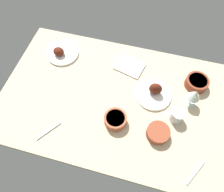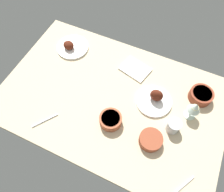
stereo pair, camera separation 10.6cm
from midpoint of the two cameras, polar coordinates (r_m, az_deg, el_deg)
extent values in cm
cube|color=#C6B28E|center=(132.29, 2.30, -1.01)|extent=(140.00, 90.00, 4.00)
cylinder|color=white|center=(155.31, -8.78, 12.98)|extent=(22.54, 22.54, 1.60)
ellipsoid|color=#511E11|center=(152.11, -9.85, 13.44)|extent=(7.58, 6.50, 6.00)
cylinder|color=white|center=(132.09, 13.67, -1.53)|extent=(22.22, 22.22, 1.60)
ellipsoid|color=#511E11|center=(128.63, 14.45, -0.02)|extent=(7.89, 5.63, 9.06)
cylinder|color=brown|center=(120.17, 13.11, -11.85)|extent=(13.01, 13.01, 5.19)
cylinder|color=brown|center=(118.22, 13.31, -11.54)|extent=(10.67, 10.67, 1.00)
cylinder|color=brown|center=(141.15, 25.19, 0.00)|extent=(14.18, 14.18, 6.02)
cylinder|color=#DBCC7A|center=(139.17, 25.58, 0.50)|extent=(11.62, 11.62, 1.00)
cylinder|color=#A35133|center=(120.94, 2.14, -6.74)|extent=(13.16, 13.16, 5.77)
cylinder|color=#4C192D|center=(118.74, 2.18, -6.30)|extent=(10.79, 10.79, 1.00)
cylinder|color=silver|center=(135.24, 22.58, -4.97)|extent=(7.00, 7.00, 0.50)
cylinder|color=silver|center=(132.08, 23.13, -4.30)|extent=(1.00, 1.00, 7.00)
cone|color=silver|center=(126.47, 24.18, -3.01)|extent=(7.60, 7.60, 6.50)
cylinder|color=beige|center=(127.67, 23.95, -3.30)|extent=(4.18, 4.18, 2.80)
cylinder|color=silver|center=(124.94, 18.90, -7.98)|extent=(7.69, 7.69, 7.91)
cube|color=white|center=(143.07, 8.54, 7.17)|extent=(21.53, 18.09, 1.20)
cube|color=silver|center=(121.88, 21.26, -22.38)|extent=(9.20, 14.88, 0.80)
cube|color=silver|center=(128.11, -15.69, -6.65)|extent=(10.20, 13.85, 0.80)
camera|label=1|loc=(0.05, -87.63, 4.28)|focal=33.31mm
camera|label=2|loc=(0.05, 92.37, -4.28)|focal=33.31mm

